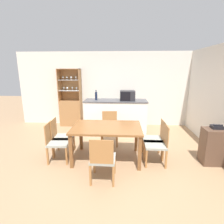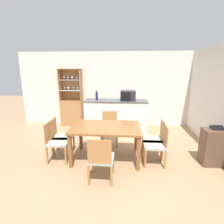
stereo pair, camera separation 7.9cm
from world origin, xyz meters
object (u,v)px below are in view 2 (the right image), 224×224
object	(u,v)px
dining_chair_side_left_near	(56,141)
dining_chair_side_right_far	(154,139)
dining_chair_side_left_far	(61,136)
side_cabinet	(216,147)
dining_table	(106,130)
dining_chair_head_far	(109,128)
dining_chair_side_right_near	(157,145)
microwave	(128,96)
dining_chair_head_near	(101,159)
display_cabinet	(72,109)
wine_bottle	(97,96)
telephone	(217,127)

from	to	relation	value
dining_chair_side_left_near	dining_chair_side_right_far	distance (m)	2.18
dining_chair_side_left_far	side_cabinet	distance (m)	3.40
dining_table	dining_chair_head_far	distance (m)	0.86
dining_chair_side_left_far	side_cabinet	size ratio (longest dim) A/B	1.12
dining_chair_side_left_near	dining_chair_side_right_near	distance (m)	2.16
dining_chair_side_left_near	microwave	distance (m)	2.61
dining_table	dining_chair_side_left_near	size ratio (longest dim) A/B	1.73
dining_chair_head_far	dining_chair_head_near	bearing A→B (deg)	86.75
display_cabinet	dining_chair_side_left_far	world-z (taller)	display_cabinet
display_cabinet	dining_chair_side_right_far	xyz separation A→B (m)	(2.56, -2.20, -0.16)
dining_chair_side_right_far	dining_chair_head_far	bearing A→B (deg)	57.68
display_cabinet	dining_chair_side_right_far	distance (m)	3.38
dining_chair_side_left_far	dining_chair_side_right_near	size ratio (longest dim) A/B	1.00
dining_chair_side_right_near	wine_bottle	distance (m)	2.62
dining_chair_head_far	dining_chair_side_right_near	bearing A→B (deg)	134.75
dining_chair_side_left_near	dining_chair_head_far	distance (m)	1.45
dining_chair_side_left_far	dining_chair_side_left_near	xyz separation A→B (m)	(-0.00, -0.29, 0.00)
microwave	side_cabinet	bearing A→B (deg)	-45.61
dining_chair_side_left_near	dining_chair_side_right_near	xyz separation A→B (m)	(2.16, 0.00, 0.00)
dining_chair_side_left_near	microwave	world-z (taller)	microwave
microwave	dining_chair_head_far	bearing A→B (deg)	-116.66
dining_chair_head_near	dining_chair_side_right_near	distance (m)	1.27
display_cabinet	dining_chair_head_near	bearing A→B (deg)	-65.01
telephone	dining_chair_head_near	bearing A→B (deg)	-160.94
dining_table	dining_chair_side_left_near	world-z (taller)	dining_chair_side_left_near
dining_chair_side_left_near	microwave	size ratio (longest dim) A/B	1.88
display_cabinet	dining_chair_head_near	world-z (taller)	display_cabinet
dining_chair_side_left_far	dining_chair_side_left_near	distance (m)	0.29
dining_chair_head_near	microwave	bearing A→B (deg)	80.14
dining_chair_side_right_near	telephone	world-z (taller)	telephone
dining_chair_head_far	dining_chair_side_right_far	distance (m)	1.28
display_cabinet	dining_chair_side_right_far	world-z (taller)	display_cabinet
dining_chair_side_left_near	side_cabinet	distance (m)	3.40
display_cabinet	microwave	xyz separation A→B (m)	(1.97, -0.55, 0.58)
dining_table	dining_chair_head_near	bearing A→B (deg)	-90.04
dining_chair_head_near	dining_chair_side_right_far	distance (m)	1.45
dining_chair_side_left_far	wine_bottle	bearing A→B (deg)	156.41
dining_table	dining_chair_head_near	world-z (taller)	dining_chair_head_near
dining_chair_head_far	microwave	world-z (taller)	microwave
microwave	dining_table	bearing A→B (deg)	-105.13
display_cabinet	telephone	world-z (taller)	display_cabinet
display_cabinet	dining_chair_side_left_near	xyz separation A→B (m)	(0.40, -2.50, -0.16)
dining_chair_head_near	microwave	size ratio (longest dim) A/B	1.88
dining_chair_side_left_far	microwave	xyz separation A→B (m)	(1.57, 1.65, 0.74)
dining_chair_side_left_near	wine_bottle	world-z (taller)	wine_bottle
dining_chair_head_far	microwave	xyz separation A→B (m)	(0.49, 0.97, 0.74)
dining_chair_side_right_near	side_cabinet	size ratio (longest dim) A/B	1.12
display_cabinet	wine_bottle	bearing A→B (deg)	-28.27
display_cabinet	microwave	size ratio (longest dim) A/B	4.32
side_cabinet	dining_chair_head_near	bearing A→B (deg)	-161.96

